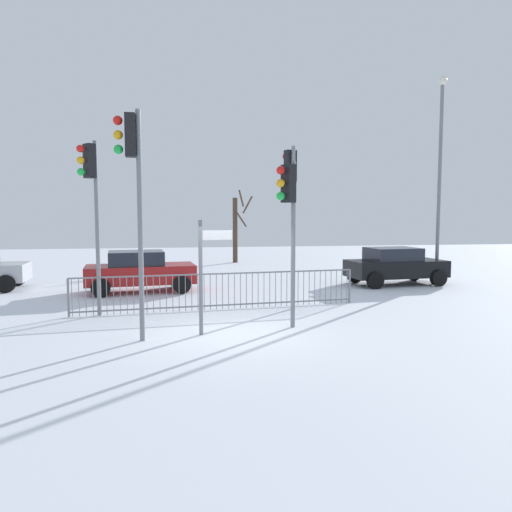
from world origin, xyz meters
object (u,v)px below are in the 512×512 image
object	(u,v)px
traffic_light_foreground_left	(291,191)
bare_tree_left	(236,228)
traffic_light_rear_left	(132,173)
car_red_far	(140,271)
direction_sign_post	(204,270)
traffic_light_mid_left	(91,188)
traffic_light_rear_right	(289,206)
car_black_near	(395,265)
street_lamp	(440,161)

from	to	relation	value
traffic_light_foreground_left	bare_tree_left	bearing A→B (deg)	70.79
traffic_light_rear_left	car_red_far	distance (m)	7.48
direction_sign_post	car_red_far	distance (m)	6.88
car_red_far	traffic_light_mid_left	bearing A→B (deg)	-109.19
traffic_light_rear_left	bare_tree_left	distance (m)	17.51
bare_tree_left	traffic_light_rear_right	bearing A→B (deg)	-92.28
traffic_light_foreground_left	car_red_far	distance (m)	6.58
traffic_light_foreground_left	car_black_near	xyz separation A→B (m)	(5.22, 4.05, -2.69)
direction_sign_post	traffic_light_mid_left	bearing A→B (deg)	130.41
traffic_light_rear_left	bare_tree_left	bearing A→B (deg)	-16.80
traffic_light_mid_left	car_red_far	size ratio (longest dim) A/B	1.19
traffic_light_rear_right	direction_sign_post	size ratio (longest dim) A/B	1.53
traffic_light_rear_left	street_lamp	bearing A→B (deg)	-59.85
traffic_light_rear_left	direction_sign_post	size ratio (longest dim) A/B	1.88
traffic_light_foreground_left	traffic_light_rear_right	distance (m)	2.55
traffic_light_rear_right	bare_tree_left	xyz separation A→B (m)	(0.65, 16.25, -0.95)
traffic_light_rear_left	traffic_light_foreground_left	xyz separation A→B (m)	(4.18, 3.09, -0.19)
direction_sign_post	street_lamp	bearing A→B (deg)	27.17
traffic_light_mid_left	car_black_near	size ratio (longest dim) A/B	1.20
traffic_light_rear_left	bare_tree_left	xyz separation A→B (m)	(4.22, 16.91, -1.62)
traffic_light_foreground_left	car_black_near	bearing A→B (deg)	18.77
direction_sign_post	street_lamp	xyz separation A→B (m)	(9.77, 6.97, 3.40)
traffic_light_rear_right	bare_tree_left	distance (m)	16.29
traffic_light_rear_left	car_black_near	size ratio (longest dim) A/B	1.27
traffic_light_rear_left	traffic_light_foreground_left	size ratio (longest dim) A/B	1.06
street_lamp	bare_tree_left	xyz separation A→B (m)	(-7.06, 9.60, -2.87)
traffic_light_foreground_left	street_lamp	distance (m)	8.38
car_black_near	street_lamp	bearing A→B (deg)	-0.11
traffic_light_mid_left	traffic_light_foreground_left	xyz separation A→B (m)	(5.53, 0.25, -0.01)
traffic_light_rear_left	traffic_light_foreground_left	distance (m)	5.20
street_lamp	traffic_light_rear_right	bearing A→B (deg)	-139.21
direction_sign_post	car_black_near	distance (m)	10.44
traffic_light_mid_left	car_red_far	xyz separation A→B (m)	(0.88, 4.05, -2.70)
car_black_near	bare_tree_left	world-z (taller)	bare_tree_left
traffic_light_foreground_left	car_black_near	size ratio (longest dim) A/B	1.20
car_red_far	car_black_near	bearing A→B (deg)	-5.44
traffic_light_foreground_left	direction_sign_post	bearing A→B (deg)	-153.26
traffic_light_rear_right	car_red_far	bearing A→B (deg)	4.03
traffic_light_mid_left	traffic_light_foreground_left	world-z (taller)	traffic_light_mid_left
bare_tree_left	traffic_light_mid_left	bearing A→B (deg)	-111.56
traffic_light_mid_left	street_lamp	xyz separation A→B (m)	(12.62, 4.47, 1.43)
traffic_light_rear_right	car_black_near	world-z (taller)	traffic_light_rear_right
traffic_light_mid_left	traffic_light_foreground_left	distance (m)	5.53
traffic_light_rear_right	traffic_light_mid_left	bearing A→B (deg)	37.22
direction_sign_post	car_black_near	xyz separation A→B (m)	(7.89, 6.80, -0.73)
traffic_light_foreground_left	traffic_light_rear_right	bearing A→B (deg)	-123.21
traffic_light_foreground_left	traffic_light_rear_left	bearing A→B (deg)	-162.62
traffic_light_foreground_left	direction_sign_post	distance (m)	4.31
traffic_light_rear_right	car_black_near	bearing A→B (deg)	-70.82
traffic_light_rear_left	street_lamp	size ratio (longest dim) A/B	0.61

